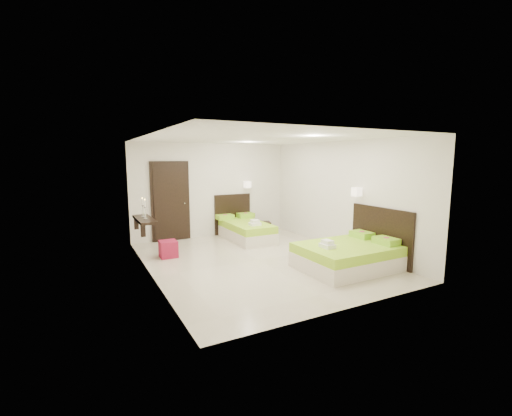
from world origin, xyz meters
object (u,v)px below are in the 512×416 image
ottoman (168,249)px  bed_double (350,254)px  bed_single (245,229)px  nightstand (264,227)px

ottoman → bed_double: bearing=-39.0°
bed_double → bed_single: bearing=103.6°
nightstand → ottoman: bearing=-141.1°
nightstand → bed_double: bearing=-72.3°
bed_double → ottoman: size_ratio=5.07×
bed_single → bed_double: 3.32m
bed_single → bed_double: bed_double is taller
bed_double → ottoman: (-3.06, 2.47, -0.10)m
bed_single → nightstand: size_ratio=4.84×
nightstand → bed_single: bearing=-135.5°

